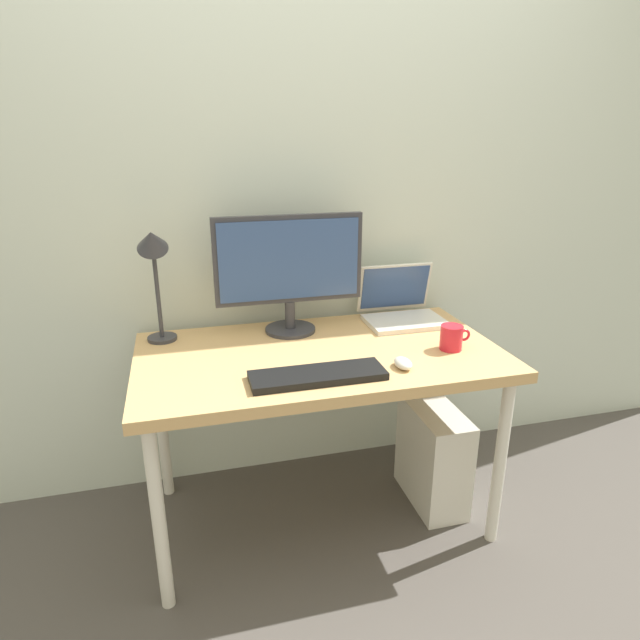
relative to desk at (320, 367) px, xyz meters
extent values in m
plane|color=#4C4742|center=(0.00, 0.00, -0.66)|extent=(6.00, 6.00, 0.00)
cube|color=silver|center=(0.00, 0.42, 0.64)|extent=(4.40, 0.04, 2.60)
cube|color=tan|center=(0.00, 0.00, 0.04)|extent=(1.31, 0.73, 0.04)
cylinder|color=silver|center=(-0.60, -0.30, -0.32)|extent=(0.04, 0.04, 0.68)
cylinder|color=silver|center=(0.60, -0.30, -0.32)|extent=(0.04, 0.04, 0.68)
cylinder|color=silver|center=(-0.60, 0.30, -0.32)|extent=(0.04, 0.04, 0.68)
cylinder|color=silver|center=(0.60, 0.30, -0.32)|extent=(0.04, 0.04, 0.68)
cylinder|color=#333338|center=(-0.06, 0.23, 0.07)|extent=(0.20, 0.20, 0.01)
cylinder|color=#333338|center=(-0.06, 0.23, 0.13)|extent=(0.04, 0.04, 0.11)
cube|color=#333338|center=(-0.06, 0.23, 0.36)|extent=(0.58, 0.03, 0.34)
cube|color=#334C7F|center=(-0.06, 0.22, 0.36)|extent=(0.54, 0.01, 0.30)
cube|color=silver|center=(0.42, 0.19, 0.07)|extent=(0.32, 0.22, 0.02)
cube|color=silver|center=(0.42, 0.32, 0.19)|extent=(0.32, 0.06, 0.21)
cube|color=#334C7F|center=(0.42, 0.32, 0.19)|extent=(0.30, 0.04, 0.18)
cylinder|color=#333338|center=(-0.56, 0.26, 0.07)|extent=(0.11, 0.11, 0.01)
cylinder|color=#333338|center=(-0.56, 0.26, 0.25)|extent=(0.02, 0.02, 0.35)
cone|color=#333338|center=(-0.56, 0.22, 0.46)|extent=(0.11, 0.14, 0.13)
cube|color=black|center=(-0.07, -0.22, 0.08)|extent=(0.44, 0.14, 0.02)
ellipsoid|color=silver|center=(0.23, -0.21, 0.08)|extent=(0.06, 0.09, 0.03)
cylinder|color=red|center=(0.47, -0.11, 0.11)|extent=(0.08, 0.08, 0.09)
torus|color=red|center=(0.52, -0.11, 0.11)|extent=(0.05, 0.01, 0.05)
cube|color=silver|center=(0.48, -0.02, -0.45)|extent=(0.18, 0.36, 0.42)
camera|label=1|loc=(-0.46, -1.75, 0.82)|focal=30.25mm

